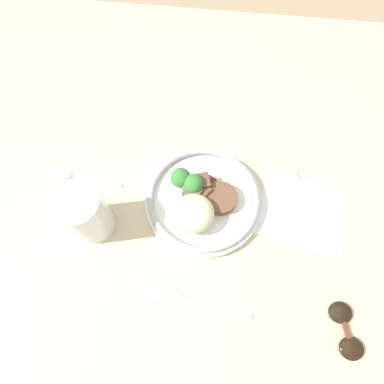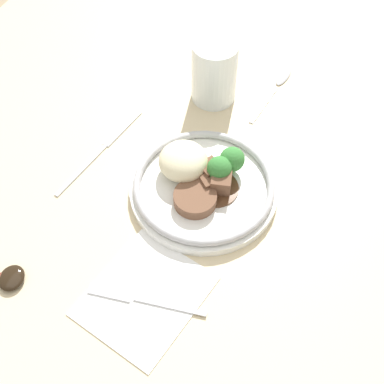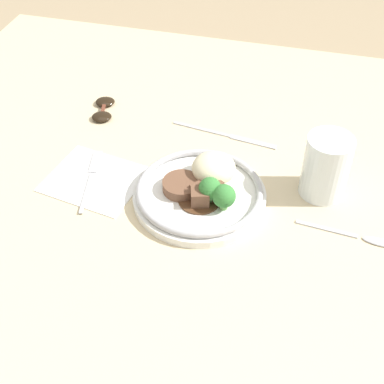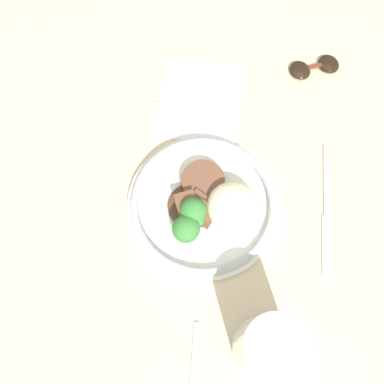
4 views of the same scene
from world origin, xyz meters
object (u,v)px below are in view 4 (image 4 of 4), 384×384
juice_glass (268,348)px  plate (207,205)px  knife (326,211)px  sunglasses (314,67)px  fork (206,95)px

juice_glass → plate: bearing=-161.3°
knife → sunglasses: bearing=-175.7°
plate → juice_glass: juice_glass is taller
plate → sunglasses: plate is taller
plate → fork: size_ratio=1.39×
plate → sunglasses: size_ratio=2.36×
knife → plate: bearing=-84.2°
plate → juice_glass: (0.20, 0.07, 0.03)m
fork → knife: (0.22, 0.18, -0.00)m
plate → juice_glass: 0.21m
juice_glass → sunglasses: juice_glass is taller
knife → sunglasses: size_ratio=2.21×
sunglasses → knife: bearing=-17.6°
juice_glass → fork: juice_glass is taller
juice_glass → sunglasses: bearing=163.9°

